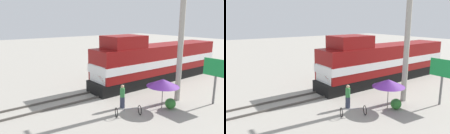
% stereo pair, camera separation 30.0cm
% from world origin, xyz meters
% --- Properties ---
extents(ground_plane, '(120.00, 120.00, 0.00)m').
position_xyz_m(ground_plane, '(0.00, 0.00, 0.00)').
color(ground_plane, gray).
extents(rail_near, '(0.08, 35.14, 0.15)m').
position_xyz_m(rail_near, '(-0.72, 0.00, 0.07)').
color(rail_near, '#4C4742').
rests_on(rail_near, ground_plane).
extents(rail_far, '(0.08, 35.14, 0.15)m').
position_xyz_m(rail_far, '(0.72, 0.00, 0.07)').
color(rail_far, '#4C4742').
rests_on(rail_far, ground_plane).
extents(locomotive, '(2.89, 16.01, 4.90)m').
position_xyz_m(locomotive, '(0.00, 5.19, 2.05)').
color(locomotive, black).
rests_on(locomotive, ground_plane).
extents(utility_pole, '(1.80, 0.42, 9.22)m').
position_xyz_m(utility_pole, '(4.87, 2.42, 4.67)').
color(utility_pole, '#9E998E').
rests_on(utility_pole, ground_plane).
extents(vendor_umbrella, '(2.32, 2.32, 2.17)m').
position_xyz_m(vendor_umbrella, '(5.23, 0.19, 1.91)').
color(vendor_umbrella, '#4C4C4C').
rests_on(vendor_umbrella, ground_plane).
extents(billboard_sign, '(2.02, 0.12, 3.47)m').
position_xyz_m(billboard_sign, '(7.02, 3.96, 2.59)').
color(billboard_sign, '#595959').
rests_on(billboard_sign, ground_plane).
extents(shrub_cluster, '(0.76, 0.76, 0.76)m').
position_xyz_m(shrub_cluster, '(5.67, 0.59, 0.38)').
color(shrub_cluster, '#2D722D').
rests_on(shrub_cluster, ground_plane).
extents(person_bystander, '(0.34, 0.34, 1.75)m').
position_xyz_m(person_bystander, '(3.51, -2.11, 0.95)').
color(person_bystander, '#2D3347').
rests_on(person_bystander, ground_plane).
extents(bicycle, '(1.26, 1.80, 0.66)m').
position_xyz_m(bicycle, '(4.80, -2.65, 0.34)').
color(bicycle, black).
rests_on(bicycle, ground_plane).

